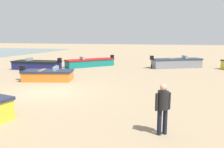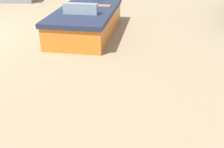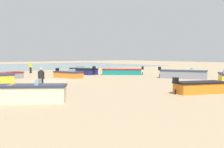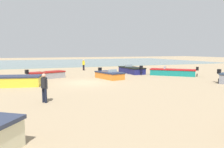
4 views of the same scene
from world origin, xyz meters
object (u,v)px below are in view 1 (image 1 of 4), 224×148
(boat_orange_1, at_px, (48,75))
(boat_grey_6, at_px, (176,63))
(beach_walker_distant, at_px, (163,105))
(boat_teal_7, at_px, (90,63))
(boat_navy_8, at_px, (37,65))

(boat_orange_1, height_order, boat_grey_6, boat_grey_6)
(boat_grey_6, height_order, beach_walker_distant, beach_walker_distant)
(boat_teal_7, bearing_deg, boat_grey_6, -127.71)
(boat_teal_7, bearing_deg, boat_orange_1, 132.12)
(boat_grey_6, distance_m, beach_walker_distant, 16.21)
(boat_grey_6, bearing_deg, beach_walker_distant, -28.93)
(boat_grey_6, relative_size, beach_walker_distant, 3.12)
(boat_orange_1, relative_size, beach_walker_distant, 2.33)
(boat_teal_7, xyz_separation_m, boat_navy_8, (3.31, -4.06, 0.02))
(boat_orange_1, relative_size, boat_navy_8, 0.80)
(boat_orange_1, xyz_separation_m, beach_walker_distant, (6.92, 8.25, 0.57))
(boat_orange_1, xyz_separation_m, boat_navy_8, (-4.56, -3.94, 0.04))
(boat_teal_7, bearing_deg, beach_walker_distant, 161.77)
(boat_orange_1, bearing_deg, boat_grey_6, 122.83)
(boat_navy_8, relative_size, beach_walker_distant, 2.92)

